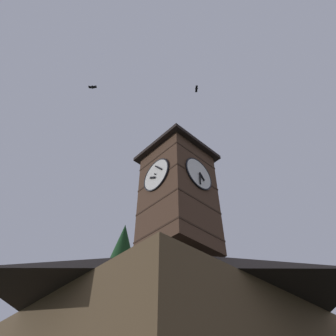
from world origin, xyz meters
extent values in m
pyramid|color=black|center=(1.08, -2.46, 6.56)|extent=(12.19, 11.23, 3.34)
cube|color=#4C3323|center=(0.70, -2.62, 11.68)|extent=(3.41, 3.41, 6.89)
cube|color=#352318|center=(0.70, -2.62, 9.06)|extent=(3.45, 3.45, 0.10)
cube|color=#352318|center=(0.70, -2.62, 10.78)|extent=(3.45, 3.45, 0.10)
cube|color=#352318|center=(0.70, -2.62, 12.50)|extent=(3.45, 3.45, 0.10)
cube|color=#352318|center=(0.70, -2.62, 14.23)|extent=(3.45, 3.45, 0.10)
cylinder|color=white|center=(0.70, -0.88, 12.74)|extent=(2.06, 0.10, 2.06)
torus|color=black|center=(0.70, -0.86, 12.74)|extent=(2.16, 0.10, 2.16)
cube|color=black|center=(0.52, -0.78, 12.56)|extent=(0.44, 0.04, 0.46)
cube|color=black|center=(0.72, -0.78, 12.32)|extent=(0.12, 0.04, 0.85)
sphere|color=black|center=(0.70, -0.77, 12.74)|extent=(0.10, 0.10, 0.10)
cylinder|color=white|center=(2.43, -2.62, 12.74)|extent=(0.10, 2.06, 2.06)
torus|color=black|center=(2.46, -2.62, 12.74)|extent=(0.10, 2.16, 2.16)
cube|color=black|center=(2.53, -2.84, 12.62)|extent=(0.04, 0.51, 0.36)
cube|color=black|center=(2.53, -2.34, 13.06)|extent=(0.04, 0.62, 0.68)
sphere|color=black|center=(2.54, -2.62, 12.74)|extent=(0.10, 0.10, 0.10)
cube|color=black|center=(0.70, -2.62, 15.25)|extent=(4.11, 4.11, 0.25)
cylinder|color=#D1BC84|center=(0.70, -2.62, 16.00)|extent=(2.14, 2.14, 1.26)
cylinder|color=#2D2319|center=(0.70, -2.62, 15.58)|extent=(2.20, 2.20, 0.10)
cylinder|color=#2D2319|center=(0.70, -2.62, 16.00)|extent=(2.20, 2.20, 0.10)
cylinder|color=#2D2319|center=(0.70, -2.62, 16.42)|extent=(2.20, 2.20, 0.10)
cone|color=#384251|center=(0.70, -2.62, 17.26)|extent=(2.44, 2.44, 1.25)
sphere|color=#384251|center=(0.70, -2.62, 17.98)|extent=(0.16, 0.16, 0.16)
cone|color=#19331A|center=(0.54, -8.10, 6.00)|extent=(5.16, 5.16, 3.15)
cone|color=#173921|center=(0.54, -8.10, 8.65)|extent=(3.61, 3.61, 3.72)
cone|color=#183E1C|center=(0.54, -8.10, 10.91)|extent=(2.05, 2.05, 3.52)
ellipsoid|color=black|center=(6.45, -5.72, 21.18)|extent=(0.30, 0.30, 0.15)
cube|color=black|center=(6.34, -5.61, 21.18)|extent=(0.36, 0.36, 0.11)
cube|color=black|center=(6.56, -5.83, 21.18)|extent=(0.36, 0.36, 0.11)
ellipsoid|color=black|center=(0.01, -0.86, 22.26)|extent=(0.26, 0.26, 0.13)
cube|color=black|center=(0.12, -0.74, 22.26)|extent=(0.33, 0.34, 0.12)
cube|color=black|center=(-0.10, -0.97, 22.26)|extent=(0.33, 0.34, 0.12)
camera|label=1|loc=(10.89, 7.47, 1.31)|focal=32.08mm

